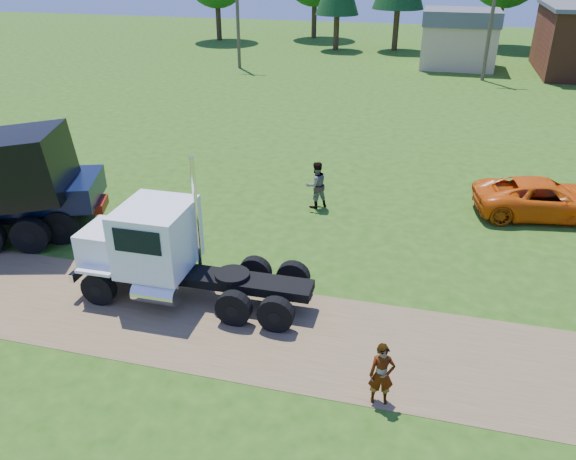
# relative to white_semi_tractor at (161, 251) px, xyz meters

# --- Properties ---
(ground) EXTENTS (140.00, 140.00, 0.00)m
(ground) POSITION_rel_white_semi_tractor_xyz_m (4.66, -1.07, -1.44)
(ground) COLOR #264D10
(ground) RESTS_ON ground
(dirt_track) EXTENTS (120.00, 4.20, 0.01)m
(dirt_track) POSITION_rel_white_semi_tractor_xyz_m (4.66, -1.07, -1.43)
(dirt_track) COLOR brown
(dirt_track) RESTS_ON ground
(white_semi_tractor) EXTENTS (6.99, 2.51, 4.21)m
(white_semi_tractor) POSITION_rel_white_semi_tractor_xyz_m (0.00, 0.00, 0.00)
(white_semi_tractor) COLOR black
(white_semi_tractor) RESTS_ON ground
(orange_pickup) EXTENTS (5.51, 3.22, 1.44)m
(orange_pickup) POSITION_rel_white_semi_tractor_xyz_m (11.69, 8.67, -0.72)
(orange_pickup) COLOR #E75A0A
(orange_pickup) RESTS_ON ground
(spectator_a) EXTENTS (0.63, 0.47, 1.58)m
(spectator_a) POSITION_rel_white_semi_tractor_xyz_m (6.75, -2.92, -0.65)
(spectator_a) COLOR #999999
(spectator_a) RESTS_ON ground
(spectator_b) EXTENTS (1.16, 1.14, 1.89)m
(spectator_b) POSITION_rel_white_semi_tractor_xyz_m (3.07, 7.28, -0.49)
(spectator_b) COLOR #999999
(spectator_b) RESTS_ON ground
(tan_shed) EXTENTS (6.20, 5.40, 4.70)m
(tan_shed) POSITION_rel_white_semi_tractor_xyz_m (8.66, 38.93, 0.99)
(tan_shed) COLOR tan
(tan_shed) RESTS_ON ground
(utility_poles) EXTENTS (42.20, 0.28, 9.00)m
(utility_poles) POSITION_rel_white_semi_tractor_xyz_m (10.66, 33.93, 3.28)
(utility_poles) COLOR brown
(utility_poles) RESTS_ON ground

